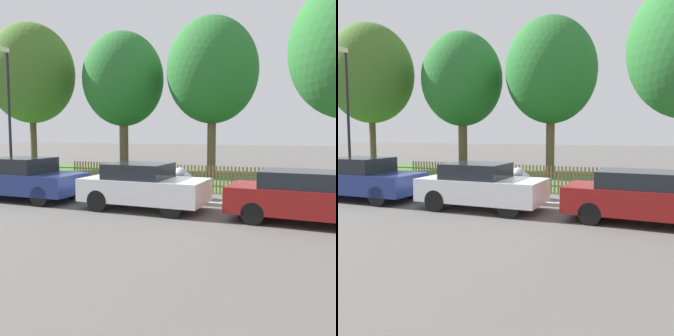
# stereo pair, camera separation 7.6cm
# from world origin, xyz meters

# --- Properties ---
(ground_plane) EXTENTS (120.00, 120.00, 0.00)m
(ground_plane) POSITION_xyz_m (0.00, 0.00, 0.00)
(ground_plane) COLOR #565451
(kerb_stone) EXTENTS (36.87, 0.20, 0.12)m
(kerb_stone) POSITION_xyz_m (0.00, 0.10, 0.06)
(kerb_stone) COLOR gray
(kerb_stone) RESTS_ON ground
(grass_strip) EXTENTS (36.87, 9.41, 0.01)m
(grass_strip) POSITION_xyz_m (0.00, 7.15, 0.01)
(grass_strip) COLOR #3D7033
(grass_strip) RESTS_ON ground
(park_fence) EXTENTS (36.87, 0.05, 1.09)m
(park_fence) POSITION_xyz_m (-0.00, 2.45, 0.55)
(park_fence) COLOR brown
(park_fence) RESTS_ON ground
(parked_car_black_saloon) EXTENTS (4.07, 1.87, 1.48)m
(parked_car_black_saloon) POSITION_xyz_m (-5.15, -1.21, 0.75)
(parked_car_black_saloon) COLOR navy
(parked_car_black_saloon) RESTS_ON ground
(parked_car_navy_estate) EXTENTS (3.80, 1.79, 1.43)m
(parked_car_navy_estate) POSITION_xyz_m (-0.57, -1.21, 0.73)
(parked_car_navy_estate) COLOR silver
(parked_car_navy_estate) RESTS_ON ground
(parked_car_red_compact) EXTENTS (4.14, 1.77, 1.37)m
(parked_car_red_compact) POSITION_xyz_m (4.11, -1.25, 0.70)
(parked_car_red_compact) COLOR maroon
(parked_car_red_compact) RESTS_ON ground
(covered_motorcycle) EXTENTS (1.98, 0.90, 1.12)m
(covered_motorcycle) POSITION_xyz_m (-0.58, 0.99, 0.67)
(covered_motorcycle) COLOR black
(covered_motorcycle) RESTS_ON ground
(tree_nearest_kerb) EXTENTS (5.27, 5.27, 9.00)m
(tree_nearest_kerb) POSITION_xyz_m (-12.17, 7.22, 5.96)
(tree_nearest_kerb) COLOR brown
(tree_nearest_kerb) RESTS_ON ground
(tree_behind_motorcycle) EXTENTS (4.77, 4.77, 8.23)m
(tree_behind_motorcycle) POSITION_xyz_m (-6.42, 8.39, 5.46)
(tree_behind_motorcycle) COLOR brown
(tree_behind_motorcycle) RESTS_ON ground
(tree_mid_park) EXTENTS (4.82, 4.82, 8.38)m
(tree_mid_park) POSITION_xyz_m (-0.92, 8.01, 5.58)
(tree_mid_park) COLOR brown
(tree_mid_park) RESTS_ON ground
(street_lamp) EXTENTS (0.20, 0.79, 5.75)m
(street_lamp) POSITION_xyz_m (-7.46, 0.42, 3.61)
(street_lamp) COLOR black
(street_lamp) RESTS_ON ground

